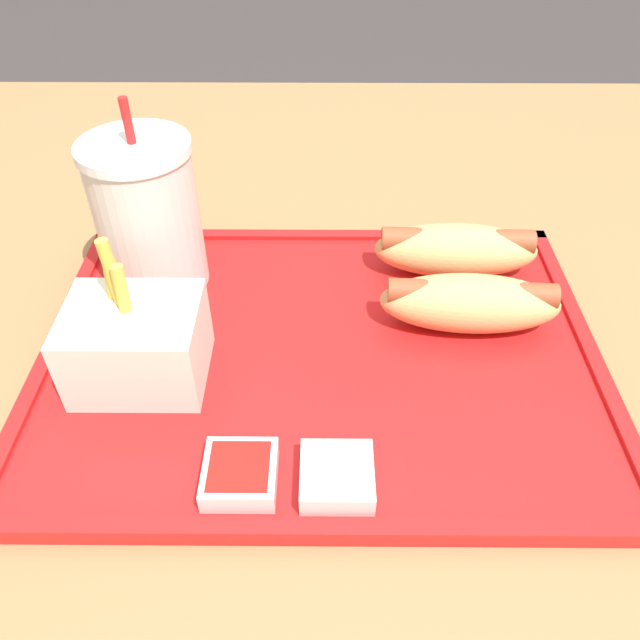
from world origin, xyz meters
name	(u,v)px	position (x,y,z in m)	size (l,w,h in m)	color
dining_table	(336,557)	(0.00, 0.00, 0.38)	(1.11, 1.09, 0.76)	olive
food_tray	(320,352)	(-0.02, -0.03, 0.76)	(0.43, 0.32, 0.01)	red
soda_cup	(148,216)	(-0.16, 0.06, 0.83)	(0.09, 0.09, 0.17)	silver
hot_dog_far	(456,249)	(0.10, 0.07, 0.79)	(0.14, 0.05, 0.05)	tan
hot_dog_near	(469,298)	(0.10, 0.00, 0.79)	(0.15, 0.06, 0.05)	tan
fries_carton	(136,343)	(-0.15, -0.06, 0.80)	(0.10, 0.08, 0.11)	silver
sauce_cup_mayo	(337,476)	(-0.01, -0.15, 0.78)	(0.05, 0.05, 0.02)	silver
sauce_cup_ketchup	(240,473)	(-0.07, -0.15, 0.78)	(0.05, 0.05, 0.02)	silver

